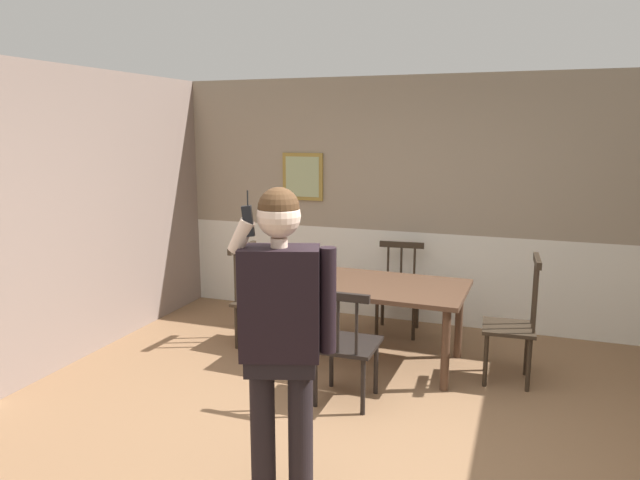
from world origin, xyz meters
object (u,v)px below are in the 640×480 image
Objects in this scene: chair_at_table_head at (259,298)px; person_figure at (281,324)px; chair_near_window at (345,344)px; chair_opposite_corner at (399,289)px; chair_by_doorway at (514,324)px; dining_table at (376,293)px.

person_figure is (1.18, -2.15, 0.58)m from chair_at_table_head.
chair_opposite_corner is (0.04, 1.72, -0.02)m from chair_near_window.
person_figure is at bearing 147.54° from chair_by_doorway.
chair_by_doorway is at bearing 35.13° from chair_near_window.
dining_table is at bearing 85.36° from chair_by_doorway.
person_figure is at bearing -89.80° from dining_table.
chair_near_window is at bearing 83.68° from chair_opposite_corner.
chair_by_doorway is at bearing 137.50° from chair_opposite_corner.
chair_at_table_head is 1.07× the size of chair_opposite_corner.
chair_near_window is at bearing -107.06° from person_figure.
chair_by_doorway is at bearing 92.41° from chair_at_table_head.
chair_near_window is 0.86× the size of chair_by_doorway.
person_figure reaches higher than chair_at_table_head.
chair_near_window is (-0.02, -0.86, -0.17)m from dining_table.
chair_opposite_corner is at bearing 88.97° from chair_near_window.
chair_near_window is 1.45m from chair_by_doorway.
person_figure is (0.03, -1.26, 0.58)m from chair_near_window.
chair_at_table_head is at bearing 178.43° from dining_table.
person_figure reaches higher than dining_table.
chair_opposite_corner is 3.03m from person_figure.
person_figure reaches higher than chair_opposite_corner.
chair_by_doorway is 1.17× the size of chair_opposite_corner.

